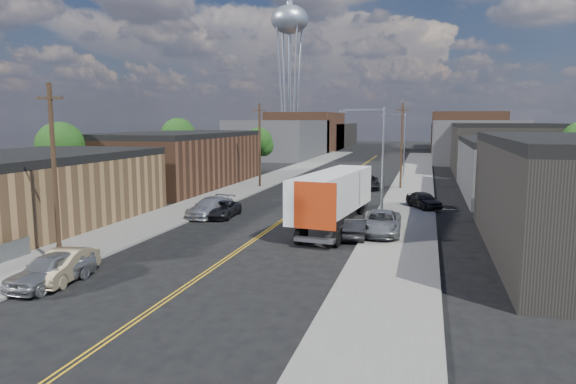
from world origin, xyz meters
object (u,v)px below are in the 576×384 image
Objects in this scene: semi_truck at (337,194)px; car_ahead_truck at (368,182)px; car_right_lot_c at (424,200)px; car_left_c at (222,209)px; car_right_oncoming at (356,229)px; car_right_lot_a at (381,223)px; water_tower at (290,25)px; car_left_a at (51,269)px; car_left_d at (210,207)px; car_left_b at (63,266)px.

car_ahead_truck is at bearing 96.91° from semi_truck.
car_right_lot_c is at bearing 60.38° from semi_truck.
car_right_oncoming is (11.84, -4.86, 0.02)m from car_left_c.
semi_truck reaches higher than car_left_c.
car_right_lot_a is at bearing -132.58° from car_right_lot_c.
car_right_lot_c is (16.22, 8.33, 0.22)m from car_left_c.
car_right_lot_c reaches higher than car_ahead_truck.
water_tower is 7.68× the size of car_left_c.
car_ahead_truck is (9.74, 20.96, 0.12)m from car_left_c.
car_left_a is 0.85× the size of car_ahead_truck.
car_left_c is 0.87× the size of car_left_d.
water_tower is 98.04m from car_right_oncoming.
car_right_oncoming is (12.96, 13.14, -0.08)m from car_left_b.
car_right_lot_c reaches higher than car_left_c.
semi_truck is at bearing -68.03° from car_right_oncoming.
car_right_oncoming is at bearing 51.02° from car_left_a.
car_ahead_truck is at bearing 87.68° from car_right_lot_c.
car_left_a reaches higher than car_right_lot_c.
car_left_a is at bearing -82.99° from car_left_d.
car_right_lot_c is at bearing -111.67° from car_right_oncoming.
car_left_c is 12.80m from car_right_oncoming.
car_ahead_truck reaches higher than car_left_c.
semi_truck is 10.99m from car_right_lot_c.
semi_truck reaches higher than car_left_b.
car_left_b is at bearing -82.87° from car_left_d.
car_right_oncoming is at bearing -25.47° from car_left_c.
semi_truck reaches higher than car_right_lot_c.
car_left_d is at bearing -124.68° from car_ahead_truck.
car_right_lot_c reaches higher than car_right_oncoming.
car_ahead_truck is at bearing 96.57° from car_right_lot_a.
car_right_lot_a is at bearing -88.86° from car_ahead_truck.
car_left_c is 0.85× the size of car_ahead_truck.
water_tower is 7.69× the size of car_left_a.
car_left_b is (15.64, -102.00, -29.88)m from water_tower.
car_right_lot_c is at bearing 24.01° from car_left_c.
car_right_lot_a is (30.20, -87.58, -29.69)m from water_tower.
semi_truck is (26.50, -84.41, -28.23)m from water_tower.
car_left_c is at bearing 78.48° from car_left_b.
semi_truck is 3.81× the size of car_right_lot_c.
car_left_c is 1.15× the size of car_right_oncoming.
semi_truck is 9.91m from car_left_c.
car_ahead_truck is at bearing 70.11° from car_left_d.
car_right_oncoming is 0.97× the size of car_right_lot_c.
car_right_lot_a is at bearing 36.75° from car_left_b.
car_right_oncoming is (2.10, -4.45, -1.73)m from semi_truck.
car_left_d is at bearing 164.12° from car_right_lot_a.
car_right_oncoming is (13.00, 13.95, -0.13)m from car_left_a.
semi_truck is at bearing -72.57° from water_tower.
water_tower reaches higher than car_ahead_truck.
semi_truck is at bearing 137.44° from car_right_lot_a.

